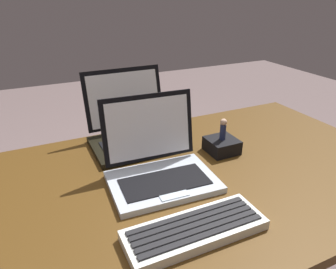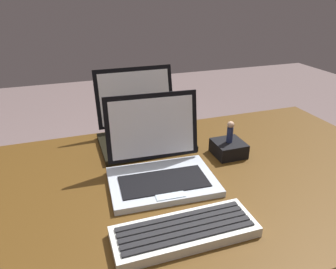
{
  "view_description": "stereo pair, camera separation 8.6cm",
  "coord_description": "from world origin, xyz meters",
  "px_view_note": "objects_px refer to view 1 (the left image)",
  "views": [
    {
      "loc": [
        -0.27,
        -0.71,
        1.27
      ],
      "look_at": [
        0.06,
        -0.0,
        0.91
      ],
      "focal_mm": 33.6,
      "sensor_mm": 36.0,
      "label": 1
    },
    {
      "loc": [
        -0.19,
        -0.74,
        1.27
      ],
      "look_at": [
        0.06,
        -0.0,
        0.91
      ],
      "focal_mm": 33.6,
      "sensor_mm": 36.0,
      "label": 2
    }
  ],
  "objects_px": {
    "laptop_front": "(158,165)",
    "laptop_rear": "(134,129)",
    "external_keyboard": "(195,230)",
    "figurine_stand": "(222,145)",
    "figurine": "(223,129)"
  },
  "relations": [
    {
      "from": "laptop_rear",
      "to": "figurine_stand",
      "type": "relative_size",
      "value": 3.21
    },
    {
      "from": "laptop_front",
      "to": "laptop_rear",
      "type": "xyz_separation_m",
      "value": [
        0.02,
        0.27,
        0.0
      ]
    },
    {
      "from": "external_keyboard",
      "to": "laptop_front",
      "type": "bearing_deg",
      "value": 85.81
    },
    {
      "from": "external_keyboard",
      "to": "figurine",
      "type": "height_order",
      "value": "figurine"
    },
    {
      "from": "laptop_front",
      "to": "figurine_stand",
      "type": "distance_m",
      "value": 0.27
    },
    {
      "from": "figurine",
      "to": "figurine_stand",
      "type": "bearing_deg",
      "value": 0.0
    },
    {
      "from": "figurine_stand",
      "to": "figurine",
      "type": "height_order",
      "value": "figurine"
    },
    {
      "from": "laptop_rear",
      "to": "figurine_stand",
      "type": "xyz_separation_m",
      "value": [
        0.25,
        -0.2,
        -0.03
      ]
    },
    {
      "from": "laptop_front",
      "to": "laptop_rear",
      "type": "relative_size",
      "value": 0.98
    },
    {
      "from": "laptop_rear",
      "to": "external_keyboard",
      "type": "height_order",
      "value": "laptop_rear"
    },
    {
      "from": "external_keyboard",
      "to": "figurine_stand",
      "type": "xyz_separation_m",
      "value": [
        0.28,
        0.31,
        0.01
      ]
    },
    {
      "from": "laptop_front",
      "to": "figurine",
      "type": "distance_m",
      "value": 0.28
    },
    {
      "from": "figurine_stand",
      "to": "laptop_front",
      "type": "bearing_deg",
      "value": -166.91
    },
    {
      "from": "laptop_rear",
      "to": "external_keyboard",
      "type": "relative_size",
      "value": 0.96
    },
    {
      "from": "laptop_rear",
      "to": "figurine_stand",
      "type": "distance_m",
      "value": 0.32
    }
  ]
}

